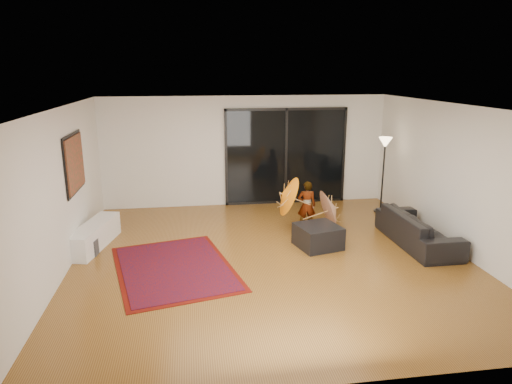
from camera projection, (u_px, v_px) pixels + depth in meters
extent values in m
plane|color=olive|center=(271.00, 258.00, 8.26)|extent=(7.00, 7.00, 0.00)
plane|color=white|center=(272.00, 107.00, 7.56)|extent=(7.00, 7.00, 0.00)
plane|color=silver|center=(246.00, 151.00, 11.25)|extent=(7.00, 0.00, 7.00)
plane|color=silver|center=(333.00, 271.00, 4.57)|extent=(7.00, 0.00, 7.00)
plane|color=silver|center=(60.00, 193.00, 7.42)|extent=(0.00, 7.00, 7.00)
plane|color=silver|center=(458.00, 179.00, 8.40)|extent=(0.00, 7.00, 7.00)
cube|color=black|center=(286.00, 156.00, 11.41)|extent=(3.00, 0.04, 2.40)
cube|color=black|center=(287.00, 109.00, 11.08)|extent=(3.06, 0.06, 0.06)
cube|color=black|center=(285.00, 201.00, 11.69)|extent=(3.06, 0.06, 0.06)
cube|color=black|center=(286.00, 157.00, 11.39)|extent=(0.06, 0.06, 2.40)
cube|color=black|center=(74.00, 163.00, 8.30)|extent=(0.02, 1.28, 1.08)
cube|color=#1D4A28|center=(75.00, 163.00, 8.30)|extent=(0.03, 1.18, 0.98)
cube|color=white|center=(94.00, 236.00, 8.72)|extent=(0.77, 1.68, 0.45)
cube|color=#424244|center=(91.00, 247.00, 8.37)|extent=(0.28, 0.28, 0.29)
cube|color=#590E07|center=(174.00, 268.00, 7.82)|extent=(2.41, 2.96, 0.01)
cube|color=maroon|center=(174.00, 268.00, 7.82)|extent=(2.22, 2.77, 0.02)
imported|color=black|center=(418.00, 229.00, 8.84)|extent=(0.85, 2.14, 0.62)
cube|color=black|center=(318.00, 236.00, 8.72)|extent=(0.92, 0.92, 0.43)
cylinder|color=black|center=(380.00, 211.00, 10.94)|extent=(0.31, 0.31, 0.03)
cylinder|color=black|center=(383.00, 178.00, 10.73)|extent=(0.04, 0.04, 1.65)
cone|color=#FFD899|center=(385.00, 143.00, 10.51)|extent=(0.31, 0.31, 0.24)
imported|color=#999999|center=(307.00, 205.00, 9.62)|extent=(0.42, 0.31, 1.05)
cone|color=orange|center=(282.00, 198.00, 9.44)|extent=(0.50, 0.85, 0.84)
cylinder|color=tan|center=(282.00, 213.00, 9.53)|extent=(0.47, 0.02, 0.22)
cylinder|color=tan|center=(282.00, 193.00, 9.42)|extent=(0.06, 0.02, 0.04)
cone|color=silver|center=(336.00, 207.00, 9.57)|extent=(0.45, 0.90, 0.92)
cylinder|color=tan|center=(335.00, 224.00, 9.67)|extent=(0.53, 0.02, 0.18)
cylinder|color=tan|center=(336.00, 202.00, 9.54)|extent=(0.05, 0.02, 0.04)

